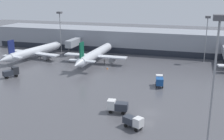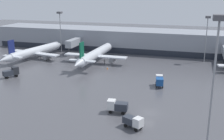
% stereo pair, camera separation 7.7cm
% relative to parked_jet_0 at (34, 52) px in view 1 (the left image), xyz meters
% --- Properties ---
extents(ground_plane, '(320.00, 320.00, 0.00)m').
position_rel_parked_jet_0_xyz_m(ground_plane, '(50.06, -36.30, -2.66)').
color(ground_plane, '#4C4C51').
extents(terminal_building, '(160.00, 29.03, 9.00)m').
position_rel_parked_jet_0_xyz_m(terminal_building, '(50.10, 25.52, 1.84)').
color(terminal_building, gray).
rests_on(terminal_building, ground_plane).
extents(parked_jet_0, '(21.36, 33.96, 8.74)m').
position_rel_parked_jet_0_xyz_m(parked_jet_0, '(0.00, 0.00, 0.00)').
color(parked_jet_0, silver).
rests_on(parked_jet_0, ground_plane).
extents(parked_jet_2, '(22.80, 34.86, 9.54)m').
position_rel_parked_jet_0_xyz_m(parked_jet_2, '(24.54, -0.11, 0.56)').
color(parked_jet_2, silver).
rests_on(parked_jet_2, ground_plane).
extents(service_truck_0, '(4.28, 3.24, 2.41)m').
position_rel_parked_jet_0_xyz_m(service_truck_0, '(48.45, -43.96, -1.26)').
color(service_truck_0, '#2D333D').
rests_on(service_truck_0, ground_plane).
extents(service_truck_1, '(2.55, 4.34, 2.82)m').
position_rel_parked_jet_0_xyz_m(service_truck_1, '(49.78, -18.51, -1.03)').
color(service_truck_1, '#19478C').
rests_on(service_truck_1, ground_plane).
extents(service_truck_2, '(3.74, 4.66, 2.99)m').
position_rel_parked_jet_0_xyz_m(service_truck_2, '(6.60, -23.24, -1.06)').
color(service_truck_2, '#2D333D').
rests_on(service_truck_2, ground_plane).
extents(service_truck_3, '(4.44, 2.26, 2.73)m').
position_rel_parked_jet_0_xyz_m(service_truck_3, '(43.58, -38.13, -1.12)').
color(service_truck_3, '#2D333D').
rests_on(service_truck_3, ground_plane).
extents(traffic_cone_1, '(0.47, 0.47, 0.66)m').
position_rel_parked_jet_0_xyz_m(traffic_cone_1, '(31.04, -6.32, -2.33)').
color(traffic_cone_1, orange).
rests_on(traffic_cone_1, ground_plane).
extents(apron_light_mast_0, '(1.80, 1.80, 16.71)m').
position_rel_parked_jet_0_xyz_m(apron_light_mast_0, '(4.20, 13.71, 10.68)').
color(apron_light_mast_0, gray).
rests_on(apron_light_mast_0, ground_plane).
extents(apron_light_mast_2, '(1.80, 1.80, 21.75)m').
position_rel_parked_jet_0_xyz_m(apron_light_mast_2, '(61.35, -49.52, 14.11)').
color(apron_light_mast_2, gray).
rests_on(apron_light_mast_2, ground_plane).
extents(apron_light_mast_4, '(1.80, 1.80, 16.42)m').
position_rel_parked_jet_0_xyz_m(apron_light_mast_4, '(61.59, 13.76, 10.48)').
color(apron_light_mast_4, gray).
rests_on(apron_light_mast_4, ground_plane).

